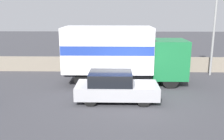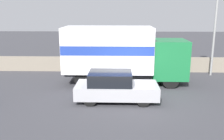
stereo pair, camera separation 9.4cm
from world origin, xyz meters
name	(u,v)px [view 1 (the left image)]	position (x,y,z in m)	size (l,w,h in m)	color
ground_plane	(126,101)	(0.00, 0.00, 0.00)	(80.00, 80.00, 0.00)	#38383D
stone_wall_backdrop	(123,64)	(0.00, 5.99, 0.51)	(60.00, 0.35, 1.02)	gray
street_lamp	(215,21)	(5.80, 5.09, 3.59)	(0.56, 0.28, 6.11)	gray
box_truck	(119,52)	(-0.31, 3.00, 1.87)	(7.03, 2.48, 3.32)	#196B38
car_hatchback	(115,87)	(-0.52, 0.04, 0.69)	(3.88, 1.71, 1.41)	#9E9EA3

